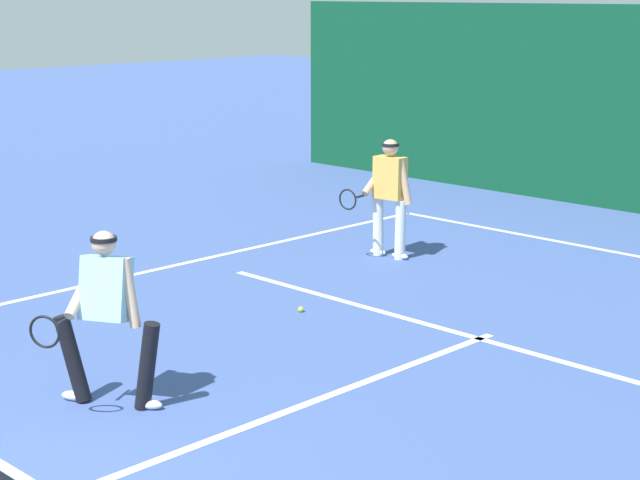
% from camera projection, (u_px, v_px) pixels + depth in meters
% --- Properties ---
extents(court_line_service, '(7.91, 0.10, 0.01)m').
position_uv_depth(court_line_service, '(479.00, 339.00, 11.47)').
color(court_line_service, white).
rests_on(court_line_service, ground_plane).
extents(court_line_centre, '(0.10, 6.40, 0.01)m').
position_uv_depth(court_line_centre, '(276.00, 416.00, 9.39)').
color(court_line_centre, white).
rests_on(court_line_centre, ground_plane).
extents(player_near, '(0.98, 1.04, 1.63)m').
position_uv_depth(player_near, '(106.00, 311.00, 9.44)').
color(player_near, black).
rests_on(player_near, ground_plane).
extents(player_far, '(0.73, 0.92, 1.67)m').
position_uv_depth(player_far, '(389.00, 193.00, 14.79)').
color(player_far, silver).
rests_on(player_far, ground_plane).
extents(tennis_ball_extra, '(0.07, 0.07, 0.07)m').
position_uv_depth(tennis_ball_extra, '(301.00, 309.00, 12.42)').
color(tennis_ball_extra, '#D1E033').
rests_on(tennis_ball_extra, ground_plane).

